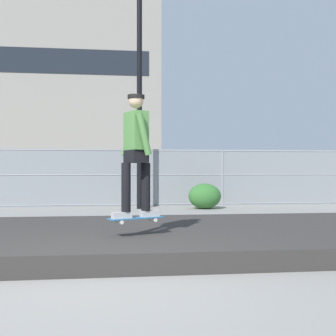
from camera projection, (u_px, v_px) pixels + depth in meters
name	position (u px, v px, depth m)	size (l,w,h in m)	color
ground_plane	(91.00, 282.00, 4.46)	(120.00, 120.00, 0.00)	gray
gravel_berm	(100.00, 238.00, 6.58)	(10.59, 3.92, 0.26)	#33302D
skateboard	(136.00, 218.00, 5.96)	(0.81, 0.50, 0.07)	#2D608C
skater	(136.00, 147.00, 5.97)	(0.70, 0.62, 1.75)	#B2ADA8
chain_fence	(108.00, 178.00, 13.56)	(22.55, 0.06, 1.85)	gray
street_lamp	(139.00, 70.00, 12.81)	(0.44, 0.44, 6.77)	black
parked_car_near	(18.00, 179.00, 15.35)	(4.54, 2.25, 1.66)	black
parked_car_mid	(193.00, 179.00, 16.12)	(4.45, 2.04, 1.66)	#566B4C
parked_car_far	(326.00, 178.00, 16.75)	(4.43, 2.00, 1.66)	maroon
library_building	(14.00, 94.00, 47.27)	(31.77, 12.53, 19.21)	gray
shrub_left	(205.00, 196.00, 12.78)	(0.99, 0.81, 0.77)	#336B2D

